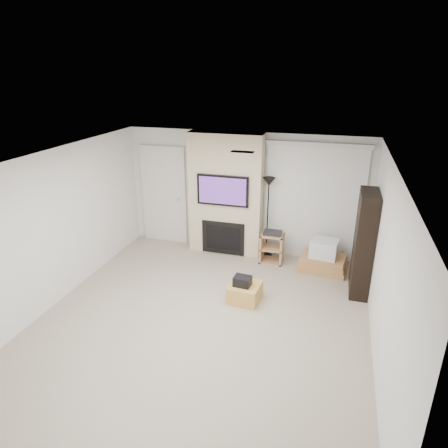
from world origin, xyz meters
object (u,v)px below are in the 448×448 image
(av_stand, at_px, (272,246))
(box_stack, at_px, (323,258))
(bookshelf, at_px, (364,244))
(floor_lamp, at_px, (268,195))
(ottoman, at_px, (245,292))

(av_stand, bearing_deg, box_stack, -2.54)
(av_stand, relative_size, bookshelf, 0.37)
(floor_lamp, xyz_separation_m, av_stand, (0.15, -0.21, -0.98))
(av_stand, xyz_separation_m, bookshelf, (1.66, -0.68, 0.55))
(av_stand, bearing_deg, bookshelf, -22.43)
(ottoman, relative_size, av_stand, 0.76)
(ottoman, relative_size, box_stack, 0.51)
(ottoman, xyz_separation_m, box_stack, (1.20, 1.51, 0.08))
(ottoman, height_order, av_stand, av_stand)
(box_stack, bearing_deg, floor_lamp, 167.41)
(floor_lamp, distance_m, box_stack, 1.62)
(ottoman, xyz_separation_m, floor_lamp, (0.03, 1.77, 1.17))
(floor_lamp, distance_m, bookshelf, 2.06)
(ottoman, bearing_deg, av_stand, 83.24)
(av_stand, distance_m, box_stack, 1.02)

